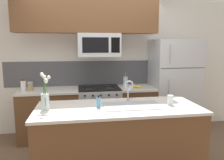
# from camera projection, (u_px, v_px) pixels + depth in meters

# --- Properties ---
(ground_plane) EXTENTS (10.00, 10.00, 0.00)m
(ground_plane) POSITION_uv_depth(u_px,v_px,m) (106.00, 159.00, 3.30)
(ground_plane) COLOR brown
(rear_partition) EXTENTS (5.20, 0.10, 2.60)m
(rear_partition) POSITION_uv_depth(u_px,v_px,m) (112.00, 65.00, 4.39)
(rear_partition) COLOR silver
(rear_partition) RESTS_ON ground
(splash_band) EXTENTS (3.51, 0.01, 0.48)m
(splash_band) POSITION_uv_depth(u_px,v_px,m) (97.00, 73.00, 4.31)
(splash_band) COLOR #4C4C51
(splash_band) RESTS_ON rear_partition
(back_counter_left) EXTENTS (1.08, 0.65, 0.91)m
(back_counter_left) POSITION_uv_depth(u_px,v_px,m) (50.00, 114.00, 3.97)
(back_counter_left) COLOR brown
(back_counter_left) RESTS_ON ground
(back_counter_right) EXTENTS (0.68, 0.65, 0.91)m
(back_counter_right) POSITION_uv_depth(u_px,v_px,m) (136.00, 110.00, 4.22)
(back_counter_right) COLOR brown
(back_counter_right) RESTS_ON ground
(stove_range) EXTENTS (0.76, 0.64, 0.93)m
(stove_range) POSITION_uv_depth(u_px,v_px,m) (99.00, 111.00, 4.11)
(stove_range) COLOR #B7BABF
(stove_range) RESTS_ON ground
(microwave) EXTENTS (0.74, 0.40, 0.41)m
(microwave) POSITION_uv_depth(u_px,v_px,m) (99.00, 45.00, 3.89)
(microwave) COLOR #B7BABF
(upper_cabinet_band) EXTENTS (2.46, 0.34, 0.60)m
(upper_cabinet_band) POSITION_uv_depth(u_px,v_px,m) (87.00, 16.00, 3.75)
(upper_cabinet_band) COLOR brown
(refrigerator) EXTENTS (0.88, 0.74, 1.80)m
(refrigerator) POSITION_uv_depth(u_px,v_px,m) (173.00, 86.00, 4.29)
(refrigerator) COLOR #B7BABF
(refrigerator) RESTS_ON ground
(storage_jar_tall) EXTENTS (0.09, 0.09, 0.20)m
(storage_jar_tall) POSITION_uv_depth(u_px,v_px,m) (23.00, 85.00, 3.81)
(storage_jar_tall) COLOR silver
(storage_jar_tall) RESTS_ON back_counter_left
(storage_jar_medium) EXTENTS (0.09, 0.09, 0.15)m
(storage_jar_medium) POSITION_uv_depth(u_px,v_px,m) (30.00, 86.00, 3.80)
(storage_jar_medium) COLOR #997F5B
(storage_jar_medium) RESTS_ON back_counter_left
(banana_bunch) EXTENTS (0.19, 0.16, 0.08)m
(banana_bunch) POSITION_uv_depth(u_px,v_px,m) (138.00, 86.00, 4.09)
(banana_bunch) COLOR yellow
(banana_bunch) RESTS_ON back_counter_right
(french_press) EXTENTS (0.09, 0.09, 0.27)m
(french_press) POSITION_uv_depth(u_px,v_px,m) (125.00, 82.00, 4.16)
(french_press) COLOR silver
(french_press) RESTS_ON back_counter_right
(island_counter) EXTENTS (2.12, 0.88, 0.91)m
(island_counter) POSITION_uv_depth(u_px,v_px,m) (118.00, 139.00, 2.91)
(island_counter) COLOR brown
(island_counter) RESTS_ON ground
(kitchen_sink) EXTENTS (0.76, 0.44, 0.16)m
(kitchen_sink) POSITION_uv_depth(u_px,v_px,m) (132.00, 111.00, 2.88)
(kitchen_sink) COLOR #ADAFB5
(kitchen_sink) RESTS_ON island_counter
(sink_faucet) EXTENTS (0.14, 0.14, 0.31)m
(sink_faucet) POSITION_uv_depth(u_px,v_px,m) (129.00, 88.00, 3.05)
(sink_faucet) COLOR #B7BABF
(sink_faucet) RESTS_ON island_counter
(dish_soap_bottle) EXTENTS (0.06, 0.05, 0.16)m
(dish_soap_bottle) POSITION_uv_depth(u_px,v_px,m) (98.00, 102.00, 2.78)
(dish_soap_bottle) COLOR #4C93C6
(dish_soap_bottle) RESTS_ON island_counter
(drinking_glass) EXTENTS (0.08, 0.08, 0.13)m
(drinking_glass) POSITION_uv_depth(u_px,v_px,m) (170.00, 100.00, 2.91)
(drinking_glass) COLOR silver
(drinking_glass) RESTS_ON island_counter
(flower_vase) EXTENTS (0.13, 0.16, 0.46)m
(flower_vase) POSITION_uv_depth(u_px,v_px,m) (45.00, 98.00, 2.67)
(flower_vase) COLOR silver
(flower_vase) RESTS_ON island_counter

